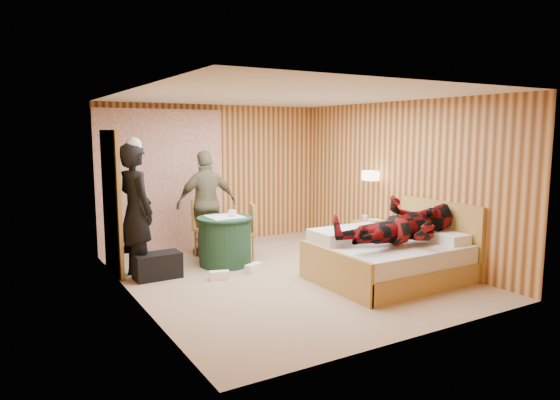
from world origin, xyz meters
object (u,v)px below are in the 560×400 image
bed (389,258)px  chair_far (207,223)px  woman_standing (136,211)px  round_table (225,240)px  duffel_bag (158,266)px  man_at_table (207,203)px  nightstand (370,237)px  man_on_bed (404,214)px  chair_near (246,227)px  wall_lamp (371,176)px

bed → chair_far: bed is taller
woman_standing → round_table: bearing=-106.0°
duffel_bag → man_at_table: size_ratio=0.37×
nightstand → man_on_bed: (-0.73, -1.51, 0.67)m
woman_standing → man_at_table: 1.48m
nightstand → chair_near: size_ratio=0.63×
round_table → duffel_bag: 1.14m
bed → chair_near: (-1.18, 2.02, 0.21)m
bed → duffel_bag: 3.20m
chair_near → chair_far: bearing=-119.2°
chair_near → man_on_bed: 2.58m
chair_far → chair_near: chair_far is taller
chair_near → nightstand: bearing=86.7°
man_at_table → nightstand: bearing=153.6°
round_table → chair_near: size_ratio=0.96×
round_table → woman_standing: (-1.32, 0.05, 0.56)m
woman_standing → man_at_table: bearing=-77.3°
nightstand → round_table: bearing=166.7°
round_table → man_on_bed: (1.65, -2.07, 0.57)m
chair_far → duffel_bag: 1.43m
bed → woman_standing: size_ratio=1.05×
duffel_bag → man_on_bed: 3.43m
wall_lamp → nightstand: bearing=-123.0°
chair_near → duffel_bag: 1.63m
nightstand → wall_lamp: bearing=57.0°
bed → round_table: size_ratio=2.31×
bed → duffel_bag: bearing=148.7°
duffel_bag → man_on_bed: man_on_bed is taller
bed → nightstand: bed is taller
wall_lamp → man_on_bed: size_ratio=0.15×
chair_near → duffel_bag: bearing=-59.6°
chair_far → man_on_bed: size_ratio=0.53×
bed → round_table: (-1.63, 1.84, 0.08)m
wall_lamp → man_on_bed: 1.79m
bed → round_table: 2.46m
round_table → man_on_bed: size_ratio=0.48×
duffel_bag → round_table: bearing=8.1°
nightstand → chair_near: bearing=159.2°
bed → nightstand: bearing=59.6°
nightstand → woman_standing: woman_standing is taller
wall_lamp → chair_near: 2.23m
bed → man_on_bed: man_on_bed is taller
chair_far → chair_near: 0.68m
nightstand → man_on_bed: bearing=-115.9°
wall_lamp → nightstand: size_ratio=0.47×
wall_lamp → man_on_bed: (-0.77, -1.57, -0.35)m
woman_standing → man_at_table: woman_standing is taller
wall_lamp → man_on_bed: bearing=-116.2°
wall_lamp → woman_standing: size_ratio=0.14×
woman_standing → man_on_bed: woman_standing is taller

